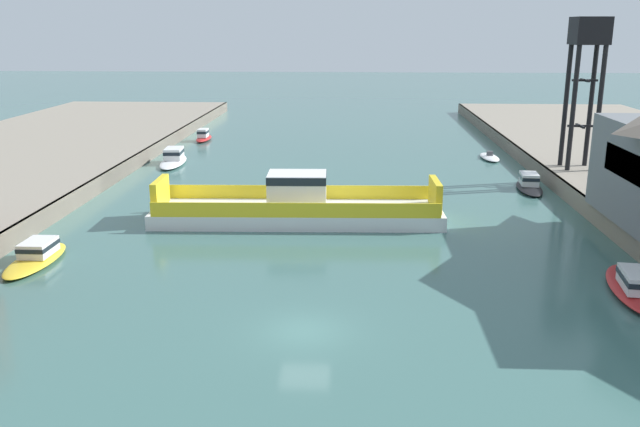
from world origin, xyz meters
The scene contains 9 objects.
ground_plane centered at (0.00, 0.00, 0.00)m, with size 400.00×400.00×0.00m, color #3D6660.
chain_ferry centered at (-2.00, 19.49, 1.14)m, with size 22.28×6.49×3.81m.
moored_boat_near_left centered at (18.53, 31.22, 0.56)m, with size 2.69×6.84×1.48m.
moored_boat_near_right centered at (17.76, 46.24, 0.21)m, with size 2.07×5.50×0.89m.
moored_boat_mid_left centered at (-17.52, 41.59, 0.63)m, with size 3.19×8.50×1.69m.
moored_boat_mid_right centered at (18.35, 5.62, 0.56)m, with size 4.04×8.54×1.52m.
moored_boat_far_left centered at (-17.61, 57.13, 0.60)m, with size 1.72×5.46×1.62m.
moored_boat_far_right centered at (-17.83, 9.25, 0.50)m, with size 2.51×7.07×1.35m.
crane_tower centered at (23.51, 33.91, 12.19)m, with size 3.04×3.04×13.87m.
Camera 1 is at (2.32, -30.45, 14.49)m, focal length 37.84 mm.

